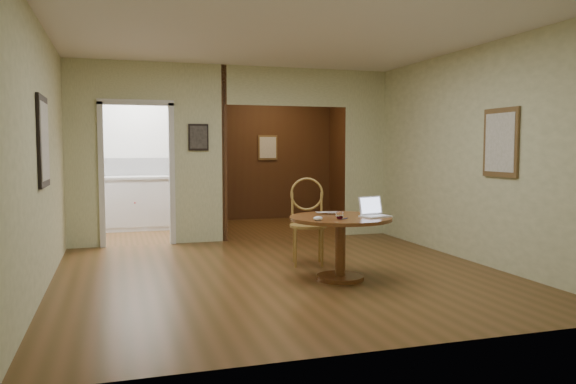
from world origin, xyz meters
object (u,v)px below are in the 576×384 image
object	(u,v)px
open_laptop	(373,211)
dining_table	(340,233)
chair	(307,216)
closed_laptop	(330,213)

from	to	relation	value
open_laptop	dining_table	bearing A→B (deg)	152.06
chair	open_laptop	size ratio (longest dim) A/B	3.07
dining_table	closed_laptop	xyz separation A→B (m)	(-0.03, 0.23, 0.19)
dining_table	open_laptop	xyz separation A→B (m)	(0.35, -0.08, 0.24)
chair	open_laptop	xyz separation A→B (m)	(0.41, -1.00, 0.16)
dining_table	open_laptop	world-z (taller)	open_laptop
closed_laptop	chair	bearing A→B (deg)	101.07
open_laptop	chair	bearing A→B (deg)	97.83
dining_table	open_laptop	bearing A→B (deg)	-13.36
chair	dining_table	bearing A→B (deg)	-71.64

